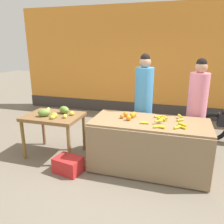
% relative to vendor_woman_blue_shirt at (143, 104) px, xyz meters
% --- Properties ---
extents(ground_plane, '(24.00, 24.00, 0.00)m').
position_rel_vendor_woman_blue_shirt_xyz_m(ground_plane, '(-0.15, -0.68, -0.96)').
color(ground_plane, '#756B5B').
extents(market_wall_back, '(8.14, 0.23, 3.12)m').
position_rel_vendor_woman_blue_shirt_xyz_m(market_wall_back, '(-0.15, 2.44, 0.57)').
color(market_wall_back, orange).
rests_on(market_wall_back, ground).
extents(fruit_stall_counter, '(1.90, 0.89, 0.85)m').
position_rel_vendor_woman_blue_shirt_xyz_m(fruit_stall_counter, '(0.22, -0.69, -0.53)').
color(fruit_stall_counter, olive).
rests_on(fruit_stall_counter, ground).
extents(side_table_wooden, '(1.02, 0.74, 0.80)m').
position_rel_vendor_woman_blue_shirt_xyz_m(side_table_wooden, '(-1.56, -0.68, -0.27)').
color(side_table_wooden, brown).
rests_on(side_table_wooden, ground).
extents(banana_bunch_pile, '(0.70, 0.64, 0.07)m').
position_rel_vendor_woman_blue_shirt_xyz_m(banana_bunch_pile, '(0.49, -0.72, -0.08)').
color(banana_bunch_pile, yellow).
rests_on(banana_bunch_pile, fruit_stall_counter).
extents(orange_pile, '(0.25, 0.31, 0.09)m').
position_rel_vendor_woman_blue_shirt_xyz_m(orange_pile, '(-0.14, -0.62, -0.06)').
color(orange_pile, orange).
rests_on(orange_pile, fruit_stall_counter).
extents(mango_papaya_pile, '(0.67, 0.52, 0.14)m').
position_rel_vendor_woman_blue_shirt_xyz_m(mango_papaya_pile, '(-1.52, -0.67, -0.10)').
color(mango_papaya_pile, yellow).
rests_on(mango_papaya_pile, side_table_wooden).
extents(vendor_woman_blue_shirt, '(0.34, 0.34, 1.89)m').
position_rel_vendor_woman_blue_shirt_xyz_m(vendor_woman_blue_shirt, '(0.00, 0.00, 0.00)').
color(vendor_woman_blue_shirt, '#33333D').
rests_on(vendor_woman_blue_shirt, ground).
extents(vendor_woman_pink_shirt, '(0.34, 0.34, 1.83)m').
position_rel_vendor_woman_blue_shirt_xyz_m(vendor_woman_pink_shirt, '(0.96, 0.00, -0.04)').
color(vendor_woman_pink_shirt, '#33333D').
rests_on(vendor_woman_pink_shirt, ground).
extents(produce_crate, '(0.49, 0.40, 0.26)m').
position_rel_vendor_woman_blue_shirt_xyz_m(produce_crate, '(-1.03, -1.19, -0.83)').
color(produce_crate, red).
rests_on(produce_crate, ground).
extents(produce_sack, '(0.41, 0.36, 0.46)m').
position_rel_vendor_woman_blue_shirt_xyz_m(produce_sack, '(-0.80, -0.05, -0.73)').
color(produce_sack, maroon).
rests_on(produce_sack, ground).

